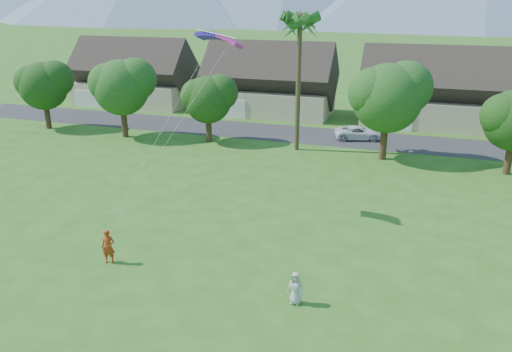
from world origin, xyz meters
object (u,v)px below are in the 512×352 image
at_px(kite_flyer, 108,247).
at_px(parked_car, 359,133).
at_px(watcher, 296,288).
at_px(parafoil_kite, 220,36).

bearing_deg(kite_flyer, parked_car, 51.76).
relative_size(kite_flyer, watcher, 1.17).
bearing_deg(parked_car, parafoil_kite, 146.97).
xyz_separation_m(watcher, parked_car, (-0.86, 30.28, -0.15)).
xyz_separation_m(kite_flyer, parked_car, (9.65, 29.67, -0.29)).
relative_size(watcher, parafoil_kite, 0.53).
distance_m(kite_flyer, parked_car, 31.20).
bearing_deg(parafoil_kite, parked_car, 83.87).
relative_size(kite_flyer, parafoil_kite, 0.62).
xyz_separation_m(kite_flyer, parafoil_kite, (3.14, 8.86, 10.40)).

